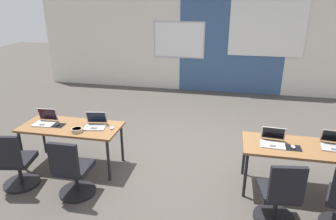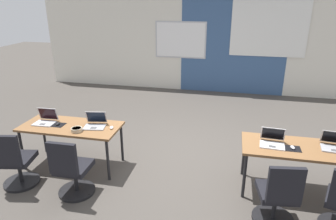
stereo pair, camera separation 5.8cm
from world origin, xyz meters
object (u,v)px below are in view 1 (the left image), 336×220
chair_near_left_inner (73,173)px  chair_near_left_end (16,165)px  mouse_near_left_inner (112,128)px  snack_bowl (77,130)px  laptop_near_left_inner (95,124)px  mouse_near_right_inner (293,147)px  laptop_near_right_end (334,144)px  desk_near_right (301,150)px  desk_near_left (71,129)px  laptop_near_left_end (45,121)px  mouse_near_left_end (58,124)px  chair_near_right_inner (279,198)px  laptop_near_right_inner (273,141)px

chair_near_left_inner → chair_near_left_end: bearing=-2.4°
mouse_near_left_inner → snack_bowl: size_ratio=0.63×
chair_near_left_end → laptop_near_left_inner: bearing=-149.6°
chair_near_left_end → mouse_near_right_inner: size_ratio=8.45×
laptop_near_left_inner → chair_near_left_inner: 0.91m
mouse_near_left_inner → laptop_near_right_end: 3.23m
mouse_near_left_inner → desk_near_right: bearing=-0.7°
desk_near_left → mouse_near_right_inner: size_ratio=14.70×
laptop_near_left_end → mouse_near_right_inner: 3.83m
chair_near_left_end → laptop_near_right_end: (4.44, 0.81, 0.39)m
chair_near_left_inner → desk_near_right: bearing=-166.8°
mouse_near_left_end → laptop_near_left_inner: (0.62, 0.08, 0.03)m
desk_near_right → mouse_near_left_end: size_ratio=14.48×
mouse_near_left_end → chair_near_right_inner: bearing=-12.6°
desk_near_right → chair_near_left_end: chair_near_left_end is taller
laptop_near_right_end → mouse_near_left_end: bearing=-171.6°
desk_near_left → mouse_near_right_inner: bearing=-1.2°
laptop_near_right_inner → chair_near_left_inner: size_ratio=0.38×
laptop_near_right_end → chair_near_left_end: bearing=-162.5°
chair_near_left_inner → mouse_near_left_end: bearing=-51.0°
laptop_near_left_end → laptop_near_left_inner: bearing=0.1°
desk_near_right → laptop_near_left_end: laptop_near_left_end is taller
laptop_near_left_end → chair_near_left_end: 0.86m
mouse_near_right_inner → desk_near_left: bearing=178.8°
chair_near_left_end → laptop_near_left_inner: 1.28m
chair_near_left_inner → mouse_near_right_inner: bearing=-167.5°
laptop_near_left_end → mouse_near_left_inner: (1.15, 0.02, -0.03)m
chair_near_left_end → laptop_near_left_inner: size_ratio=2.43×
laptop_near_right_inner → mouse_near_left_inner: size_ratio=3.15×
mouse_near_left_end → chair_near_left_end: chair_near_left_end is taller
chair_near_left_end → mouse_near_left_inner: size_ratio=8.22×
desk_near_left → laptop_near_left_end: (-0.45, 0.01, 0.11)m
mouse_near_right_inner → laptop_near_right_end: bearing=14.1°
laptop_near_right_inner → snack_bowl: 2.91m
laptop_near_left_inner → desk_near_left: bearing=177.6°
laptop_near_right_inner → mouse_near_left_inner: 2.42m
mouse_near_left_inner → chair_near_left_inner: (-0.29, -0.80, -0.36)m
mouse_near_right_inner → snack_bowl: (-3.16, -0.12, 0.01)m
laptop_near_left_end → mouse_near_left_end: laptop_near_left_end is taller
mouse_near_left_inner → laptop_near_left_end: bearing=-179.1°
chair_near_left_inner → snack_bowl: chair_near_left_inner is taller
laptop_near_left_inner → laptop_near_right_end: (3.52, 0.01, -0.00)m
laptop_near_left_end → laptop_near_right_end: bearing=-1.9°
desk_near_right → mouse_near_left_end: (-3.71, -0.02, 0.08)m
mouse_near_right_inner → desk_near_right: bearing=28.9°
mouse_near_right_inner → laptop_near_right_end: laptop_near_right_end is taller
desk_near_right → laptop_near_right_inner: 0.41m
mouse_near_left_end → laptop_near_right_inner: size_ratio=0.31×
chair_near_right_inner → mouse_near_left_inner: bearing=-26.6°
snack_bowl → mouse_near_right_inner: bearing=2.1°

